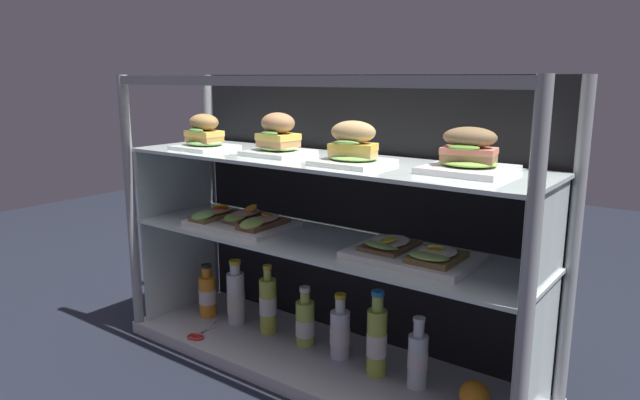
# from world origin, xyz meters

# --- Properties ---
(ground_plane) EXTENTS (6.00, 6.00, 0.02)m
(ground_plane) POSITION_xyz_m (0.00, 0.00, -0.01)
(ground_plane) COLOR black
(ground_plane) RESTS_ON ground
(case_base_deck) EXTENTS (1.37, 0.40, 0.04)m
(case_base_deck) POSITION_xyz_m (0.00, 0.00, 0.02)
(case_base_deck) COLOR #BEBCC1
(case_base_deck) RESTS_ON ground
(case_frame) EXTENTS (1.37, 0.40, 0.90)m
(case_frame) POSITION_xyz_m (0.00, 0.11, 0.50)
(case_frame) COLOR gray
(case_frame) RESTS_ON ground
(riser_lower_tier) EXTENTS (1.31, 0.33, 0.36)m
(riser_lower_tier) POSITION_xyz_m (0.00, 0.00, 0.22)
(riser_lower_tier) COLOR silver
(riser_lower_tier) RESTS_ON case_base_deck
(shelf_lower_glass) EXTENTS (1.32, 0.35, 0.01)m
(shelf_lower_glass) POSITION_xyz_m (0.00, 0.00, 0.41)
(shelf_lower_glass) COLOR silver
(shelf_lower_glass) RESTS_ON riser_lower_tier
(riser_upper_tier) EXTENTS (1.31, 0.33, 0.24)m
(riser_upper_tier) POSITION_xyz_m (0.00, 0.00, 0.53)
(riser_upper_tier) COLOR silver
(riser_upper_tier) RESTS_ON shelf_lower_glass
(shelf_upper_glass) EXTENTS (1.32, 0.35, 0.01)m
(shelf_upper_glass) POSITION_xyz_m (0.00, 0.00, 0.66)
(shelf_upper_glass) COLOR silver
(shelf_upper_glass) RESTS_ON riser_upper_tier
(plated_roll_sandwich_far_left) EXTENTS (0.17, 0.17, 0.12)m
(plated_roll_sandwich_far_left) POSITION_xyz_m (-0.44, -0.05, 0.71)
(plated_roll_sandwich_far_left) COLOR white
(plated_roll_sandwich_far_left) RESTS_ON shelf_upper_glass
(plated_roll_sandwich_mid_right) EXTENTS (0.18, 0.18, 0.13)m
(plated_roll_sandwich_mid_right) POSITION_xyz_m (-0.15, -0.01, 0.72)
(plated_roll_sandwich_mid_right) COLOR white
(plated_roll_sandwich_mid_right) RESTS_ON shelf_upper_glass
(plated_roll_sandwich_far_right) EXTENTS (0.18, 0.18, 0.12)m
(plated_roll_sandwich_far_right) POSITION_xyz_m (0.14, -0.04, 0.71)
(plated_roll_sandwich_far_right) COLOR white
(plated_roll_sandwich_far_right) RESTS_ON shelf_upper_glass
(plated_roll_sandwich_near_right_corner) EXTENTS (0.20, 0.20, 0.11)m
(plated_roll_sandwich_near_right_corner) POSITION_xyz_m (0.44, 0.02, 0.70)
(plated_roll_sandwich_near_right_corner) COLOR white
(plated_roll_sandwich_near_right_corner) RESTS_ON shelf_upper_glass
(open_sandwich_tray_far_right) EXTENTS (0.34, 0.23, 0.06)m
(open_sandwich_tray_far_right) POSITION_xyz_m (-0.31, -0.03, 0.44)
(open_sandwich_tray_far_right) COLOR white
(open_sandwich_tray_far_right) RESTS_ON shelf_lower_glass
(open_sandwich_tray_center) EXTENTS (0.34, 0.22, 0.06)m
(open_sandwich_tray_center) POSITION_xyz_m (0.31, -0.00, 0.44)
(open_sandwich_tray_center) COLOR white
(open_sandwich_tray_center) RESTS_ON shelf_lower_glass
(juice_bottle_tucked_behind) EXTENTS (0.06, 0.06, 0.19)m
(juice_bottle_tucked_behind) POSITION_xyz_m (-0.51, 0.00, 0.12)
(juice_bottle_tucked_behind) COLOR orange
(juice_bottle_tucked_behind) RESTS_ON case_base_deck
(juice_bottle_front_right_end) EXTENTS (0.06, 0.06, 0.23)m
(juice_bottle_front_right_end) POSITION_xyz_m (-0.39, 0.02, 0.13)
(juice_bottle_front_right_end) COLOR silver
(juice_bottle_front_right_end) RESTS_ON case_base_deck
(juice_bottle_near_post) EXTENTS (0.06, 0.06, 0.24)m
(juice_bottle_near_post) POSITION_xyz_m (-0.24, 0.03, 0.14)
(juice_bottle_near_post) COLOR #BCC847
(juice_bottle_near_post) RESTS_ON case_base_deck
(juice_bottle_back_left) EXTENTS (0.06, 0.06, 0.20)m
(juice_bottle_back_left) POSITION_xyz_m (-0.08, 0.03, 0.12)
(juice_bottle_back_left) COLOR #B8D556
(juice_bottle_back_left) RESTS_ON case_base_deck
(juice_bottle_back_right) EXTENTS (0.06, 0.06, 0.21)m
(juice_bottle_back_right) POSITION_xyz_m (0.06, 0.03, 0.12)
(juice_bottle_back_right) COLOR white
(juice_bottle_back_right) RESTS_ON case_base_deck
(juice_bottle_front_fourth) EXTENTS (0.06, 0.06, 0.26)m
(juice_bottle_front_fourth) POSITION_xyz_m (0.20, 0.01, 0.15)
(juice_bottle_front_fourth) COLOR #B6CC48
(juice_bottle_front_fourth) RESTS_ON case_base_deck
(juice_bottle_front_middle) EXTENTS (0.06, 0.06, 0.21)m
(juice_bottle_front_middle) POSITION_xyz_m (0.33, 0.01, 0.13)
(juice_bottle_front_middle) COLOR white
(juice_bottle_front_middle) RESTS_ON case_base_deck
(orange_fruit_beside_bottles) EXTENTS (0.08, 0.08, 0.08)m
(orange_fruit_beside_bottles) POSITION_xyz_m (0.50, 0.00, 0.08)
(orange_fruit_beside_bottles) COLOR orange
(orange_fruit_beside_bottles) RESTS_ON case_base_deck
(kitchen_scissors) EXTENTS (0.09, 0.16, 0.01)m
(kitchen_scissors) POSITION_xyz_m (-0.41, -0.14, 0.05)
(kitchen_scissors) COLOR silver
(kitchen_scissors) RESTS_ON case_base_deck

